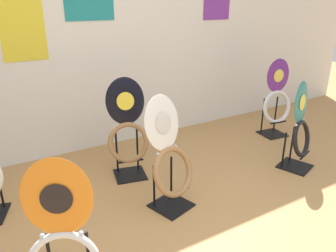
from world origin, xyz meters
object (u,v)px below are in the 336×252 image
at_px(toilet_seat_display_purple_note, 277,102).
at_px(toilet_seat_display_teal_sax, 300,132).
at_px(toilet_seat_display_jazz_black, 128,130).
at_px(toilet_seat_display_white_plain, 170,160).
at_px(toilet_seat_display_orange_sun, 63,248).

bearing_deg(toilet_seat_display_purple_note, toilet_seat_display_teal_sax, -122.26).
bearing_deg(toilet_seat_display_jazz_black, toilet_seat_display_teal_sax, -25.40).
height_order(toilet_seat_display_purple_note, toilet_seat_display_white_plain, toilet_seat_display_purple_note).
relative_size(toilet_seat_display_teal_sax, toilet_seat_display_orange_sun, 0.95).
height_order(toilet_seat_display_white_plain, toilet_seat_display_orange_sun, toilet_seat_display_orange_sun).
relative_size(toilet_seat_display_white_plain, toilet_seat_display_jazz_black, 0.98).
distance_m(toilet_seat_display_orange_sun, toilet_seat_display_jazz_black, 1.46).
bearing_deg(toilet_seat_display_white_plain, toilet_seat_display_orange_sun, -148.53).
bearing_deg(toilet_seat_display_purple_note, toilet_seat_display_orange_sun, -156.72).
xyz_separation_m(toilet_seat_display_teal_sax, toilet_seat_display_white_plain, (-1.38, 0.08, 0.03)).
bearing_deg(toilet_seat_display_jazz_black, toilet_seat_display_orange_sun, -126.10).
relative_size(toilet_seat_display_teal_sax, toilet_seat_display_jazz_black, 0.93).
relative_size(toilet_seat_display_purple_note, toilet_seat_display_teal_sax, 1.07).
bearing_deg(toilet_seat_display_orange_sun, toilet_seat_display_jazz_black, 53.90).
height_order(toilet_seat_display_purple_note, toilet_seat_display_teal_sax, toilet_seat_display_purple_note).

